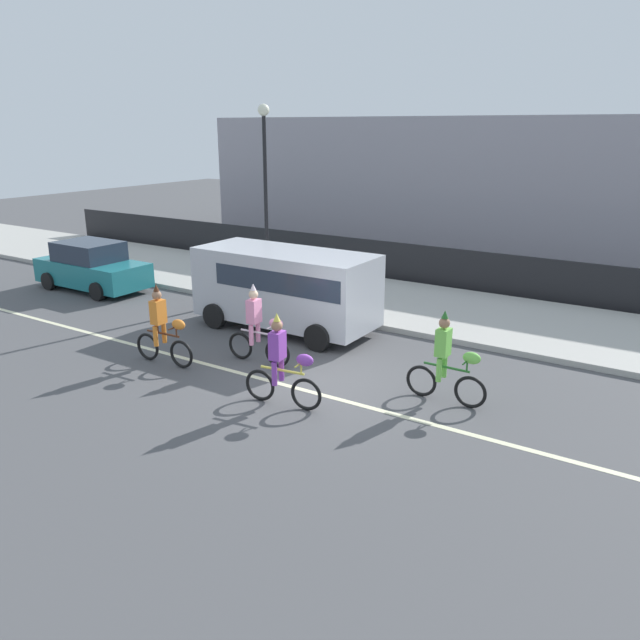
# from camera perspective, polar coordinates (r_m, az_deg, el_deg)

# --- Properties ---
(ground_plane) EXTENTS (80.00, 80.00, 0.00)m
(ground_plane) POSITION_cam_1_polar(r_m,az_deg,el_deg) (13.70, -0.34, -5.71)
(ground_plane) COLOR #4C4C4F
(road_centre_line) EXTENTS (36.00, 0.14, 0.01)m
(road_centre_line) POSITION_cam_1_polar(r_m,az_deg,el_deg) (13.32, -1.52, -6.40)
(road_centre_line) COLOR beige
(road_centre_line) RESTS_ON ground
(sidewalk_curb) EXTENTS (60.00, 5.00, 0.15)m
(sidewalk_curb) POSITION_cam_1_polar(r_m,az_deg,el_deg) (19.14, 10.39, 0.99)
(sidewalk_curb) COLOR #ADAAA3
(sidewalk_curb) RESTS_ON ground
(fence_line) EXTENTS (40.00, 0.08, 1.40)m
(fence_line) POSITION_cam_1_polar(r_m,az_deg,el_deg) (21.62, 13.48, 4.38)
(fence_line) COLOR black
(fence_line) RESTS_ON ground
(building_backdrop) EXTENTS (28.00, 8.00, 5.75)m
(building_backdrop) POSITION_cam_1_polar(r_m,az_deg,el_deg) (29.75, 17.57, 11.74)
(building_backdrop) COLOR #99939E
(building_backdrop) RESTS_ON ground
(parade_cyclist_orange) EXTENTS (1.72, 0.50, 1.92)m
(parade_cyclist_orange) POSITION_cam_1_polar(r_m,az_deg,el_deg) (14.90, -14.15, -0.89)
(parade_cyclist_orange) COLOR black
(parade_cyclist_orange) RESTS_ON ground
(parade_cyclist_pink) EXTENTS (1.72, 0.50, 1.92)m
(parade_cyclist_pink) POSITION_cam_1_polar(r_m,az_deg,el_deg) (14.59, -5.64, -0.82)
(parade_cyclist_pink) COLOR black
(parade_cyclist_pink) RESTS_ON ground
(parade_cyclist_purple) EXTENTS (1.72, 0.51, 1.92)m
(parade_cyclist_purple) POSITION_cam_1_polar(r_m,az_deg,el_deg) (12.32, -3.42, -4.24)
(parade_cyclist_purple) COLOR black
(parade_cyclist_purple) RESTS_ON ground
(parade_cyclist_lime) EXTENTS (1.72, 0.50, 1.92)m
(parade_cyclist_lime) POSITION_cam_1_polar(r_m,az_deg,el_deg) (12.71, 11.57, -3.88)
(parade_cyclist_lime) COLOR black
(parade_cyclist_lime) RESTS_ON ground
(parked_van_silver) EXTENTS (5.00, 2.22, 2.18)m
(parked_van_silver) POSITION_cam_1_polar(r_m,az_deg,el_deg) (16.87, -2.99, 3.29)
(parked_van_silver) COLOR silver
(parked_van_silver) RESTS_ON ground
(parked_car_teal) EXTENTS (4.10, 1.92, 1.64)m
(parked_car_teal) POSITION_cam_1_polar(r_m,az_deg,el_deg) (22.62, -20.13, 4.57)
(parked_car_teal) COLOR #1E727A
(parked_car_teal) RESTS_ON ground
(street_lamp_post) EXTENTS (0.36, 0.36, 5.86)m
(street_lamp_post) POSITION_cam_1_polar(r_m,az_deg,el_deg) (20.14, -5.04, 13.34)
(street_lamp_post) COLOR black
(street_lamp_post) RESTS_ON sidewalk_curb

